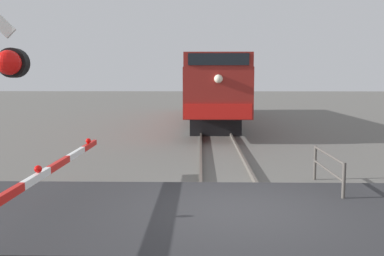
% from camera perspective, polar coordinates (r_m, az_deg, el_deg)
% --- Properties ---
extents(ground_plane, '(160.00, 160.00, 0.00)m').
position_cam_1_polar(ground_plane, '(8.81, 5.95, -11.79)').
color(ground_plane, '#605E59').
extents(rail_track_left, '(0.08, 80.00, 0.15)m').
position_cam_1_polar(rail_track_left, '(8.75, 1.18, -11.35)').
color(rail_track_left, '#59544C').
rests_on(rail_track_left, ground_plane).
extents(rail_track_right, '(0.08, 80.00, 0.15)m').
position_cam_1_polar(rail_track_right, '(8.87, 10.67, -11.22)').
color(rail_track_right, '#59544C').
rests_on(rail_track_right, ground_plane).
extents(road_surface, '(36.00, 4.55, 0.15)m').
position_cam_1_polar(road_surface, '(8.78, 5.96, -11.31)').
color(road_surface, '#2D2D30').
rests_on(road_surface, ground_plane).
extents(locomotive, '(2.94, 19.22, 3.85)m').
position_cam_1_polar(locomotive, '(26.80, 2.73, 5.07)').
color(locomotive, black).
rests_on(locomotive, ground_plane).
extents(crossing_gate, '(0.36, 6.89, 1.20)m').
position_cam_1_polar(crossing_gate, '(7.44, -22.82, -9.63)').
color(crossing_gate, silver).
rests_on(crossing_gate, ground_plane).
extents(guard_railing, '(0.08, 2.44, 0.95)m').
position_cam_1_polar(guard_railing, '(11.07, 17.72, -4.93)').
color(guard_railing, '#4C4742').
rests_on(guard_railing, ground_plane).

